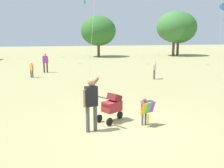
{
  "coord_description": "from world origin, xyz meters",
  "views": [
    {
      "loc": [
        -2.39,
        -7.74,
        3.07
      ],
      "look_at": [
        -0.37,
        1.15,
        1.3
      ],
      "focal_mm": 41.42,
      "sensor_mm": 36.0,
      "label": 1
    }
  ],
  "objects_px": {
    "stroller": "(112,105)",
    "child_with_butterfly_kite": "(145,109)",
    "person_adult_flyer": "(91,100)",
    "person_red_shirt": "(45,61)",
    "person_sitting_far": "(32,69)",
    "person_couple_left": "(154,68)"
  },
  "relations": [
    {
      "from": "person_adult_flyer",
      "to": "stroller",
      "type": "distance_m",
      "value": 1.24
    },
    {
      "from": "person_adult_flyer",
      "to": "person_red_shirt",
      "type": "height_order",
      "value": "person_adult_flyer"
    },
    {
      "from": "person_adult_flyer",
      "to": "stroller",
      "type": "xyz_separation_m",
      "value": [
        0.86,
        0.79,
        -0.43
      ]
    },
    {
      "from": "child_with_butterfly_kite",
      "to": "person_couple_left",
      "type": "height_order",
      "value": "person_couple_left"
    },
    {
      "from": "stroller",
      "to": "child_with_butterfly_kite",
      "type": "bearing_deg",
      "value": -32.87
    },
    {
      "from": "stroller",
      "to": "person_red_shirt",
      "type": "height_order",
      "value": "person_red_shirt"
    },
    {
      "from": "child_with_butterfly_kite",
      "to": "stroller",
      "type": "distance_m",
      "value": 1.18
    },
    {
      "from": "child_with_butterfly_kite",
      "to": "person_sitting_far",
      "type": "distance_m",
      "value": 11.98
    },
    {
      "from": "stroller",
      "to": "person_red_shirt",
      "type": "xyz_separation_m",
      "value": [
        -2.6,
        12.75,
        0.32
      ]
    },
    {
      "from": "child_with_butterfly_kite",
      "to": "stroller",
      "type": "bearing_deg",
      "value": 147.13
    },
    {
      "from": "stroller",
      "to": "person_red_shirt",
      "type": "relative_size",
      "value": 0.68
    },
    {
      "from": "child_with_butterfly_kite",
      "to": "person_adult_flyer",
      "type": "distance_m",
      "value": 1.91
    },
    {
      "from": "person_adult_flyer",
      "to": "child_with_butterfly_kite",
      "type": "bearing_deg",
      "value": 4.59
    },
    {
      "from": "child_with_butterfly_kite",
      "to": "person_sitting_far",
      "type": "relative_size",
      "value": 0.87
    },
    {
      "from": "person_adult_flyer",
      "to": "person_sitting_far",
      "type": "bearing_deg",
      "value": 103.23
    },
    {
      "from": "person_red_shirt",
      "to": "child_with_butterfly_kite",
      "type": "bearing_deg",
      "value": -74.99
    },
    {
      "from": "child_with_butterfly_kite",
      "to": "stroller",
      "type": "xyz_separation_m",
      "value": [
        -0.99,
        0.64,
        0.03
      ]
    },
    {
      "from": "child_with_butterfly_kite",
      "to": "person_adult_flyer",
      "type": "xyz_separation_m",
      "value": [
        -1.85,
        -0.15,
        0.46
      ]
    },
    {
      "from": "person_adult_flyer",
      "to": "person_red_shirt",
      "type": "xyz_separation_m",
      "value": [
        -1.74,
        13.54,
        -0.1
      ]
    },
    {
      "from": "child_with_butterfly_kite",
      "to": "person_red_shirt",
      "type": "bearing_deg",
      "value": 105.01
    },
    {
      "from": "child_with_butterfly_kite",
      "to": "stroller",
      "type": "height_order",
      "value": "stroller"
    },
    {
      "from": "child_with_butterfly_kite",
      "to": "person_red_shirt",
      "type": "height_order",
      "value": "person_red_shirt"
    }
  ]
}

